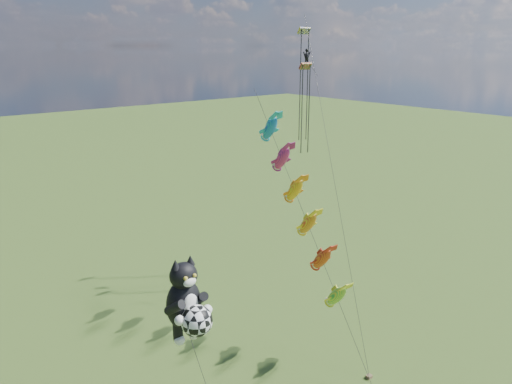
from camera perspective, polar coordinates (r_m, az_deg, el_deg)
cat_kite_rig at (r=28.10m, az=-7.84°, el=-12.54°), size 2.32×4.10×10.44m
fish_windsock_rig at (r=35.88m, az=5.20°, el=-1.75°), size 3.20×15.71×18.12m
parafoil_rig at (r=43.06m, az=5.90°, el=13.23°), size 8.88×15.72×23.94m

